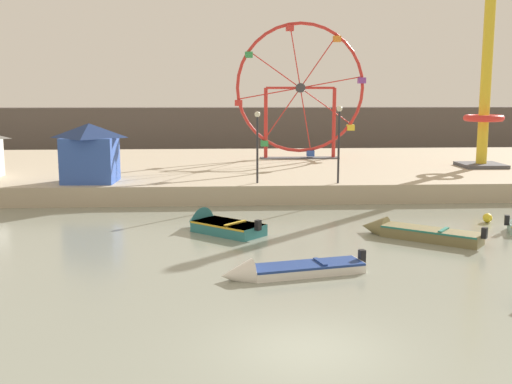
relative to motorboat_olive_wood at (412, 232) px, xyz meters
name	(u,v)px	position (x,y,z in m)	size (l,w,h in m)	color
ground_plane	(308,349)	(-6.02, -11.14, -0.27)	(240.00, 240.00, 0.00)	gray
quay_promenade	(249,170)	(-6.02, 18.87, 0.27)	(110.00, 22.00, 1.08)	#B7A88E
distant_town_skyline	(239,128)	(-6.02, 42.72, 1.93)	(140.00, 3.00, 4.40)	#564C47
motorboat_olive_wood	(412,232)	(0.00, 0.00, 0.00)	(4.74, 4.04, 1.11)	olive
motorboat_white_red_stripe	(281,270)	(-6.08, -5.14, -0.07)	(5.17, 2.19, 1.04)	silver
motorboat_teal_painted	(215,225)	(-8.35, 1.80, -0.01)	(3.95, 3.79, 1.49)	teal
ferris_wheel_red_frame	(300,91)	(-2.05, 21.53, 5.90)	(9.83, 1.20, 10.13)	red
drop_tower_yellow_tower	(485,94)	(9.54, 15.55, 5.69)	(2.80, 2.80, 13.19)	gold
carnival_booth_blue_tent	(90,152)	(-15.38, 9.89, 2.53)	(3.23, 2.92, 3.31)	#3356B7
promenade_lamp_near	(257,137)	(-6.03, 9.03, 3.40)	(0.32, 0.32, 3.97)	#2D2D33
promenade_lamp_far	(339,133)	(-1.54, 8.70, 3.57)	(0.32, 0.32, 4.28)	#2D2D33
mooring_buoy_orange	(487,218)	(4.52, 2.88, -0.05)	(0.44, 0.44, 0.44)	yellow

